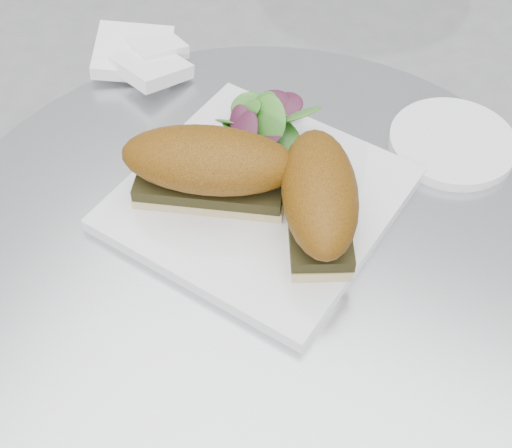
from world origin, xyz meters
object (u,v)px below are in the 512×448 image
(sandwich_left, at_px, (209,166))
(plate, at_px, (259,198))
(sandwich_right, at_px, (319,198))
(saucer, at_px, (452,143))

(sandwich_left, bearing_deg, plate, 8.17)
(sandwich_right, bearing_deg, saucer, 127.37)
(plate, xyz_separation_m, saucer, (0.16, 0.18, -0.00))
(plate, xyz_separation_m, sandwich_left, (-0.05, -0.02, 0.05))
(sandwich_right, height_order, saucer, sandwich_right)
(sandwich_right, bearing_deg, sandwich_left, -113.00)
(sandwich_left, xyz_separation_m, saucer, (0.21, 0.20, -0.05))
(sandwich_left, height_order, sandwich_right, same)
(plate, relative_size, sandwich_left, 1.35)
(sandwich_left, bearing_deg, sandwich_right, -14.11)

